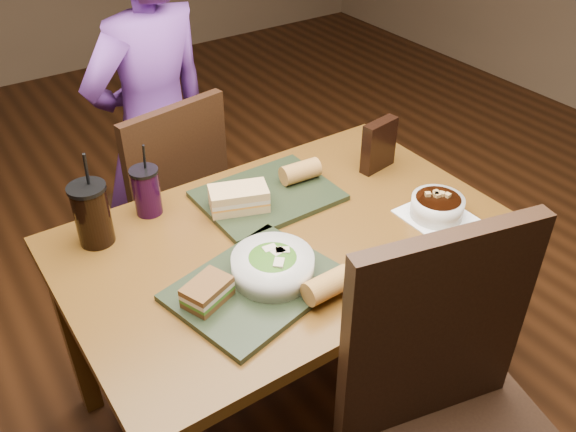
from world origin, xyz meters
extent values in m
plane|color=#381C0B|center=(0.00, 0.00, 0.00)|extent=(6.00, 6.00, 0.00)
cube|color=#5A3812|center=(0.60, -0.38, 0.35)|extent=(0.06, 0.06, 0.71)
cube|color=#5A3812|center=(-0.60, 0.38, 0.35)|extent=(0.06, 0.06, 0.71)
cube|color=#5A3812|center=(0.60, 0.38, 0.35)|extent=(0.06, 0.06, 0.71)
cube|color=#5A3812|center=(0.00, 0.00, 0.73)|extent=(1.30, 0.85, 0.04)
cube|color=black|center=(0.03, -0.56, 0.81)|extent=(0.47, 0.15, 0.56)
cube|color=black|center=(-0.08, 0.77, 0.44)|extent=(0.48, 0.48, 0.04)
cube|color=black|center=(-0.08, 0.58, 0.71)|extent=(0.41, 0.11, 0.49)
cube|color=black|center=(-0.26, 0.59, 0.21)|extent=(0.04, 0.04, 0.42)
cube|color=black|center=(0.10, 0.59, 0.21)|extent=(0.04, 0.04, 0.42)
cube|color=black|center=(-0.26, 0.95, 0.21)|extent=(0.04, 0.04, 0.42)
cube|color=black|center=(0.10, 0.95, 0.21)|extent=(0.04, 0.04, 0.42)
imported|color=#602E81|center=(-0.05, 0.82, 0.76)|extent=(0.63, 0.49, 1.52)
cube|color=black|center=(-0.20, -0.14, 0.76)|extent=(0.48, 0.41, 0.02)
cube|color=black|center=(0.06, 0.20, 0.76)|extent=(0.42, 0.32, 0.02)
cylinder|color=silver|center=(-0.15, -0.14, 0.80)|extent=(0.22, 0.22, 0.06)
ellipsoid|color=#427219|center=(-0.15, -0.14, 0.81)|extent=(0.18, 0.18, 0.05)
cube|color=beige|center=(-0.14, -0.12, 0.84)|extent=(0.04, 0.03, 0.01)
cube|color=beige|center=(-0.15, -0.18, 0.84)|extent=(0.04, 0.04, 0.01)
cube|color=beige|center=(-0.11, -0.14, 0.84)|extent=(0.04, 0.04, 0.01)
cube|color=beige|center=(-0.13, -0.14, 0.84)|extent=(0.04, 0.03, 0.01)
cube|color=white|center=(0.43, -0.17, 0.75)|extent=(0.19, 0.19, 0.00)
cylinder|color=silver|center=(0.43, -0.17, 0.79)|extent=(0.16, 0.16, 0.06)
cylinder|color=black|center=(0.43, -0.17, 0.81)|extent=(0.14, 0.14, 0.01)
cube|color=#B28947|center=(0.46, -0.18, 0.82)|extent=(0.02, 0.02, 0.01)
cube|color=#B28947|center=(0.45, -0.17, 0.82)|extent=(0.02, 0.02, 0.01)
cube|color=#B28947|center=(0.43, -0.16, 0.82)|extent=(0.02, 0.02, 0.01)
cube|color=#B28947|center=(0.41, -0.15, 0.82)|extent=(0.02, 0.02, 0.01)
cube|color=#B28947|center=(0.44, -0.15, 0.82)|extent=(0.02, 0.02, 0.01)
cube|color=#B28947|center=(0.43, -0.17, 0.82)|extent=(0.02, 0.02, 0.01)
cube|color=#593819|center=(-0.33, -0.13, 0.78)|extent=(0.14, 0.12, 0.02)
cube|color=#3F721E|center=(-0.33, -0.13, 0.79)|extent=(0.14, 0.12, 0.01)
cube|color=beige|center=(-0.33, -0.13, 0.80)|extent=(0.14, 0.12, 0.01)
cube|color=#593819|center=(-0.33, -0.13, 0.82)|extent=(0.14, 0.12, 0.02)
cube|color=tan|center=(-0.06, 0.18, 0.78)|extent=(0.20, 0.15, 0.03)
cube|color=orange|center=(-0.06, 0.18, 0.80)|extent=(0.20, 0.15, 0.01)
cube|color=beige|center=(-0.06, 0.18, 0.81)|extent=(0.20, 0.15, 0.01)
cube|color=tan|center=(-0.06, 0.18, 0.83)|extent=(0.20, 0.15, 0.03)
cylinder|color=#AD7533|center=(-0.07, -0.28, 0.80)|extent=(0.13, 0.07, 0.06)
cylinder|color=#AD7533|center=(0.19, 0.21, 0.80)|extent=(0.13, 0.07, 0.06)
cylinder|color=black|center=(-0.47, 0.29, 0.84)|extent=(0.10, 0.10, 0.18)
cylinder|color=black|center=(-0.47, 0.29, 0.93)|extent=(0.11, 0.11, 0.01)
cylinder|color=black|center=(-0.46, 0.29, 0.99)|extent=(0.01, 0.03, 0.11)
cylinder|color=black|center=(-0.29, 0.34, 0.82)|extent=(0.08, 0.08, 0.14)
cylinder|color=black|center=(-0.29, 0.34, 0.90)|extent=(0.09, 0.09, 0.01)
cylinder|color=black|center=(-0.28, 0.34, 0.94)|extent=(0.01, 0.02, 0.09)
cube|color=black|center=(0.47, 0.15, 0.84)|extent=(0.14, 0.06, 0.18)
camera|label=1|loc=(-0.80, -1.18, 1.84)|focal=38.00mm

